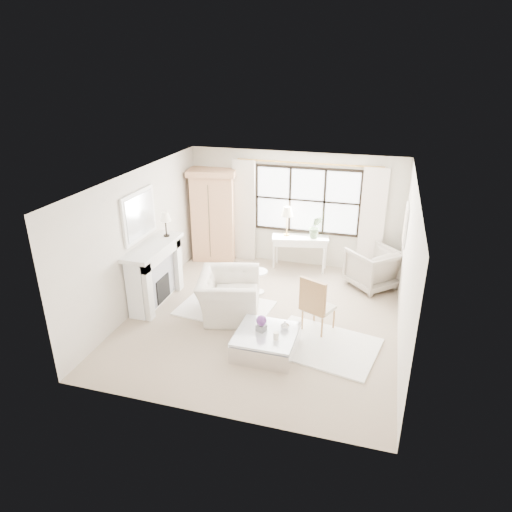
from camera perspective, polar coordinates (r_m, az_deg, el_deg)
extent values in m
plane|color=tan|center=(8.88, 0.87, -7.66)|extent=(5.50, 5.50, 0.00)
plane|color=white|center=(7.85, 0.99, 9.53)|extent=(5.50, 5.50, 0.00)
plane|color=beige|center=(10.79, 4.78, 5.82)|extent=(5.00, 0.00, 5.00)
plane|color=beige|center=(5.95, -6.13, -9.46)|extent=(5.00, 0.00, 5.00)
plane|color=beige|center=(9.20, -14.29, 2.05)|extent=(0.00, 5.50, 5.50)
plane|color=beige|center=(8.05, 18.38, -1.52)|extent=(0.00, 5.50, 5.50)
cube|color=white|center=(10.65, 6.40, 6.93)|extent=(2.40, 0.02, 1.50)
cylinder|color=#B2843D|center=(10.39, 6.55, 11.45)|extent=(3.30, 0.04, 0.04)
cube|color=beige|center=(11.02, -1.49, 5.63)|extent=(0.55, 0.10, 2.47)
cube|color=white|center=(10.55, 14.29, 4.11)|extent=(0.55, 0.10, 2.47)
cube|color=silver|center=(9.39, -12.72, -2.40)|extent=(0.34, 1.50, 1.18)
cube|color=#B0B1B7|center=(9.34, -11.77, -2.86)|extent=(0.03, 1.22, 0.97)
cube|color=black|center=(9.43, -11.62, -4.02)|extent=(0.06, 0.52, 0.50)
cube|color=silver|center=(9.12, -12.84, 1.15)|extent=(0.58, 1.66, 0.08)
cube|color=white|center=(9.02, -14.42, 4.94)|extent=(0.05, 1.15, 0.95)
cube|color=silver|center=(9.01, -14.26, 4.93)|extent=(0.02, 1.00, 0.80)
cube|color=white|center=(9.56, 18.19, 3.68)|extent=(0.04, 0.62, 0.82)
cube|color=beige|center=(9.56, 18.07, 3.70)|extent=(0.01, 0.52, 0.72)
cylinder|color=black|center=(9.50, -11.11, 2.53)|extent=(0.12, 0.12, 0.03)
cylinder|color=black|center=(9.44, -11.19, 3.47)|extent=(0.03, 0.03, 0.30)
cone|color=#F3E3C6|center=(9.36, -11.30, 4.85)|extent=(0.22, 0.22, 0.18)
cube|color=tan|center=(11.15, -5.30, 4.75)|extent=(1.09, 0.78, 2.10)
cube|color=tan|center=(10.85, -5.52, 10.38)|extent=(1.23, 0.90, 0.14)
cube|color=white|center=(10.69, 5.53, 1.81)|extent=(1.30, 0.66, 0.14)
cube|color=white|center=(10.66, 5.55, 2.26)|extent=(1.37, 0.71, 0.06)
cylinder|color=#B1853D|center=(10.72, 3.84, 2.70)|extent=(0.14, 0.14, 0.03)
cylinder|color=#B1853D|center=(10.64, 3.88, 3.94)|extent=(0.02, 0.02, 0.46)
cone|color=#FAEECC|center=(10.54, 3.92, 5.58)|extent=(0.28, 0.28, 0.22)
imported|color=#56724C|center=(10.52, 7.43, 3.60)|extent=(0.32, 0.27, 0.53)
cylinder|color=white|center=(9.77, 0.26, -4.50)|extent=(0.26, 0.26, 0.03)
cylinder|color=white|center=(9.66, 0.27, -3.26)|extent=(0.06, 0.06, 0.44)
cylinder|color=white|center=(9.56, 0.27, -1.97)|extent=(0.40, 0.40, 0.03)
cube|color=white|center=(9.18, -3.91, -6.50)|extent=(1.89, 1.43, 0.03)
cube|color=white|center=(8.12, 8.43, -11.03)|extent=(2.02, 1.67, 0.03)
imported|color=beige|center=(8.80, -3.42, -4.92)|extent=(1.37, 1.49, 0.83)
imported|color=#A3998A|center=(10.18, 14.40, -1.46)|extent=(1.33, 1.33, 0.87)
cube|color=beige|center=(8.34, 7.85, -6.45)|extent=(0.63, 0.62, 0.07)
cube|color=#AE7C49|center=(8.01, 7.08, -5.09)|extent=(0.46, 0.24, 0.60)
cube|color=silver|center=(7.83, 1.27, -10.92)|extent=(1.01, 1.01, 0.32)
cube|color=silver|center=(7.72, 1.28, -9.69)|extent=(1.01, 1.01, 0.04)
cube|color=slate|center=(7.74, 0.67, -8.97)|extent=(0.19, 0.19, 0.11)
sphere|color=#63307A|center=(7.66, 0.67, -8.07)|extent=(0.18, 0.18, 0.18)
cylinder|color=beige|center=(7.53, 2.52, -9.94)|extent=(0.09, 0.09, 0.12)
imported|color=silver|center=(7.78, 3.62, -8.61)|extent=(0.18, 0.18, 0.16)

